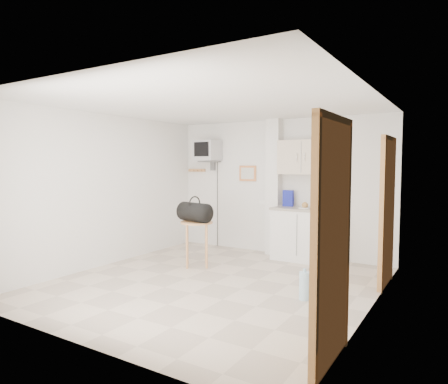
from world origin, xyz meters
The scene contains 7 objects.
ground centered at (0.00, 0.00, 0.00)m, with size 4.50×4.50×0.00m, color beige.
room_envelope centered at (0.24, 0.09, 1.54)m, with size 4.24×4.54×2.55m.
kitchenette centered at (0.57, 2.00, 0.80)m, with size 1.03×0.58×2.10m.
crt_television centered at (-1.45, 2.02, 1.94)m, with size 0.44×0.45×2.15m.
round_table centered at (-0.75, 0.66, 0.61)m, with size 0.53×0.53×0.74m.
duffel_bag centered at (-0.77, 0.63, 0.90)m, with size 0.62×0.43×0.42m.
water_bottle centered at (1.33, 0.03, 0.18)m, with size 0.13×0.13×0.39m.
Camera 1 is at (3.02, -4.62, 1.68)m, focal length 32.00 mm.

